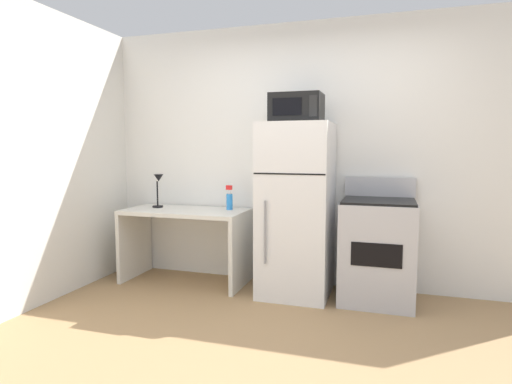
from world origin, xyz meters
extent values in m
plane|color=#9E7A51|center=(0.00, 0.00, 0.00)|extent=(12.00, 12.00, 0.00)
cube|color=white|center=(0.00, 1.70, 1.30)|extent=(5.00, 0.10, 2.60)
cube|color=silver|center=(-1.25, 1.33, 0.73)|extent=(1.25, 0.60, 0.04)
cube|color=silver|center=(-1.85, 1.33, 0.35)|extent=(0.04, 0.60, 0.71)
cube|color=silver|center=(-0.64, 1.33, 0.35)|extent=(0.04, 0.60, 0.71)
cylinder|color=black|center=(-1.60, 1.39, 0.76)|extent=(0.11, 0.11, 0.02)
cylinder|color=black|center=(-1.60, 1.39, 0.90)|extent=(0.02, 0.02, 0.26)
cone|color=black|center=(-1.57, 1.37, 1.07)|extent=(0.10, 0.10, 0.08)
cylinder|color=#2D8CEA|center=(-0.81, 1.47, 0.83)|extent=(0.06, 0.06, 0.16)
cylinder|color=white|center=(-0.81, 1.47, 0.93)|extent=(0.02, 0.02, 0.04)
cube|color=red|center=(-0.81, 1.46, 0.98)|extent=(0.06, 0.03, 0.04)
cube|color=white|center=(-0.09, 1.31, 0.80)|extent=(0.64, 0.64, 1.60)
cube|color=black|center=(-0.09, 0.98, 1.15)|extent=(0.63, 0.00, 0.01)
cylinder|color=gray|center=(-0.29, 0.97, 0.64)|extent=(0.02, 0.02, 0.56)
cube|color=black|center=(-0.09, 1.29, 1.73)|extent=(0.46, 0.34, 0.26)
cube|color=black|center=(-0.14, 1.11, 1.73)|extent=(0.26, 0.01, 0.15)
cube|color=black|center=(0.09, 1.11, 1.73)|extent=(0.07, 0.01, 0.18)
cube|color=#B7B7BC|center=(0.65, 1.33, 0.45)|extent=(0.64, 0.60, 0.90)
cube|color=black|center=(0.65, 1.33, 0.91)|extent=(0.62, 0.58, 0.02)
cube|color=#B7B7BC|center=(0.65, 1.61, 1.01)|extent=(0.64, 0.04, 0.18)
cube|color=black|center=(0.65, 1.03, 0.50)|extent=(0.41, 0.01, 0.20)
camera|label=1|loc=(0.73, -2.53, 1.37)|focal=29.77mm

